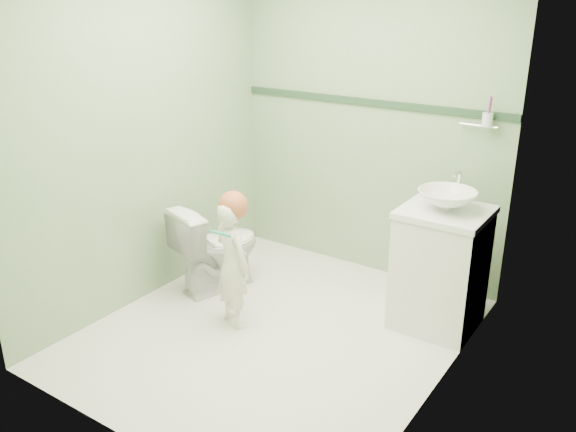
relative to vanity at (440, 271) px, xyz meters
The scene contains 12 objects.
ground 1.16m from the vanity, 140.19° to the right, with size 2.50×2.50×0.00m, color silver.
room_shell 1.35m from the vanity, 140.19° to the right, with size 2.50×2.54×2.40m.
trim_stripe 1.38m from the vanity, 147.36° to the left, with size 2.20×0.02×0.05m, color #26432B.
vanity is the anchor object (origin of this frame).
counter 0.41m from the vanity, ahead, with size 0.54×0.52×0.04m, color white.
basin 0.49m from the vanity, ahead, with size 0.37×0.37×0.13m, color white.
faucet 0.60m from the vanity, 90.00° to the left, with size 0.03×0.13×0.18m.
cup_holder 1.05m from the vanity, 83.73° to the left, with size 0.26×0.07×0.21m.
toilet 1.63m from the vanity, 165.65° to the right, with size 0.37×0.66×0.67m, color white.
toddler 1.37m from the vanity, 146.73° to the right, with size 0.32×0.21×0.88m, color #EFE5CF.
hair_cap 1.43m from the vanity, 147.62° to the right, with size 0.19×0.19×0.19m, color #B25834.
teal_toothbrush 1.47m from the vanity, 141.34° to the right, with size 0.11×0.14×0.08m.
Camera 1 is at (2.01, -2.84, 2.14)m, focal length 37.53 mm.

